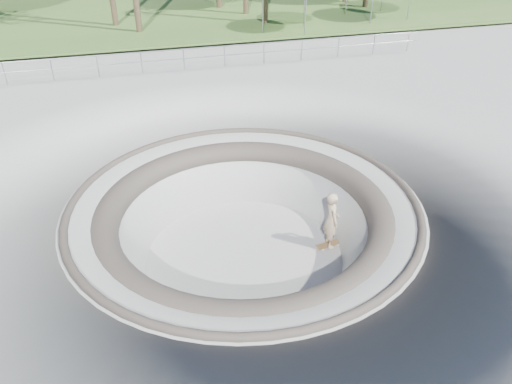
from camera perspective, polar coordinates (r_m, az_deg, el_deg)
ground at (r=14.48m, az=-1.41°, el=-1.35°), size 180.00×180.00×0.00m
skate_bowl at (r=15.56m, az=-1.32°, el=-6.98°), size 14.00×14.00×4.10m
distant_hills at (r=70.86m, az=-9.94°, el=19.36°), size 103.20×45.00×28.60m
safety_railing at (r=25.01m, az=-8.25°, el=14.79°), size 25.00×0.06×1.03m
skateboard at (r=16.06m, az=8.36°, el=-5.95°), size 0.89×0.40×0.09m
skater at (r=15.49m, az=8.64°, el=-3.14°), size 0.51×0.72×1.89m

